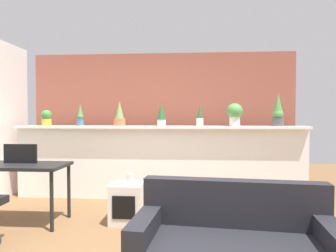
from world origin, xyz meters
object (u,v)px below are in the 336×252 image
at_px(potted_plant_3, 161,114).
at_px(potted_plant_2, 120,115).
at_px(potted_plant_0, 47,118).
at_px(potted_plant_6, 278,112).
at_px(potted_plant_4, 200,116).
at_px(potted_plant_5, 235,113).
at_px(desk, 22,171).
at_px(potted_plant_1, 80,116).
at_px(vase_on_shelf, 131,179).
at_px(tv_monitor, 20,154).
at_px(couch, 234,252).
at_px(side_cube_shelf, 127,203).

bearing_deg(potted_plant_3, potted_plant_2, 177.66).
height_order(potted_plant_0, potted_plant_6, potted_plant_6).
bearing_deg(potted_plant_4, potted_plant_3, -174.91).
distance_m(potted_plant_2, potted_plant_5, 1.86).
bearing_deg(desk, potted_plant_1, 75.54).
bearing_deg(potted_plant_4, desk, -151.54).
bearing_deg(desk, vase_on_shelf, 3.05).
distance_m(potted_plant_4, tv_monitor, 2.65).
bearing_deg(couch, potted_plant_4, 94.29).
bearing_deg(potted_plant_4, tv_monitor, -153.78).
relative_size(potted_plant_0, potted_plant_3, 0.71).
xyz_separation_m(potted_plant_3, potted_plant_5, (1.17, 0.02, 0.02)).
bearing_deg(potted_plant_3, vase_on_shelf, -104.32).
height_order(desk, vase_on_shelf, desk).
xyz_separation_m(potted_plant_1, couch, (2.15, -2.47, -1.07)).
bearing_deg(potted_plant_1, desk, -104.46).
xyz_separation_m(potted_plant_2, potted_plant_4, (1.31, 0.03, -0.02)).
height_order(potted_plant_4, vase_on_shelf, potted_plant_4).
bearing_deg(potted_plant_2, tv_monitor, -132.54).
height_order(potted_plant_4, side_cube_shelf, potted_plant_4).
distance_m(potted_plant_5, vase_on_shelf, 2.02).
xyz_separation_m(potted_plant_0, couch, (2.72, -2.45, -1.05)).
height_order(potted_plant_3, potted_plant_6, potted_plant_6).
height_order(potted_plant_3, desk, potted_plant_3).
bearing_deg(vase_on_shelf, side_cube_shelf, 144.97).
bearing_deg(couch, potted_plant_3, 108.22).
height_order(potted_plant_1, couch, potted_plant_1).
bearing_deg(potted_plant_0, potted_plant_1, 1.18).
bearing_deg(side_cube_shelf, potted_plant_0, 145.71).
bearing_deg(potted_plant_6, potted_plant_1, -179.47).
height_order(potted_plant_3, potted_plant_4, potted_plant_3).
distance_m(potted_plant_6, desk, 3.79).
bearing_deg(potted_plant_0, potted_plant_2, 0.80).
bearing_deg(potted_plant_2, potted_plant_4, 1.17).
height_order(potted_plant_3, potted_plant_5, potted_plant_3).
bearing_deg(potted_plant_0, couch, -42.06).
relative_size(tv_monitor, couch, 0.26).
bearing_deg(tv_monitor, potted_plant_1, 71.45).
distance_m(desk, tv_monitor, 0.23).
distance_m(potted_plant_3, couch, 2.80).
height_order(potted_plant_2, tv_monitor, potted_plant_2).
xyz_separation_m(potted_plant_2, tv_monitor, (-1.03, -1.13, -0.50)).
bearing_deg(potted_plant_6, vase_on_shelf, -151.49).
bearing_deg(potted_plant_5, couch, -98.37).
bearing_deg(potted_plant_6, desk, -160.66).
distance_m(desk, vase_on_shelf, 1.38).
bearing_deg(couch, potted_plant_6, 67.31).
height_order(potted_plant_0, vase_on_shelf, potted_plant_0).
bearing_deg(potted_plant_2, desk, -128.71).
relative_size(potted_plant_1, couch, 0.22).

